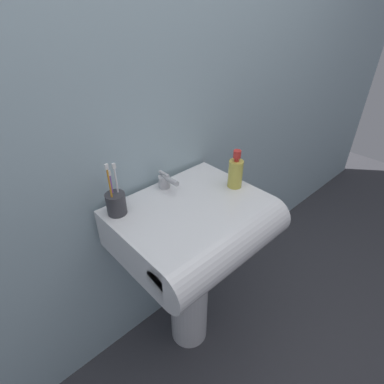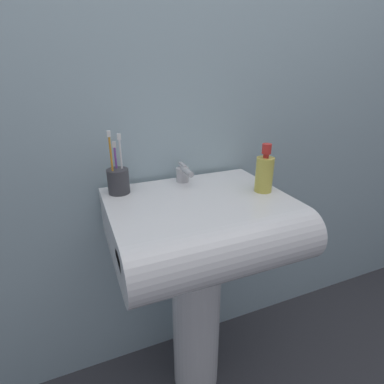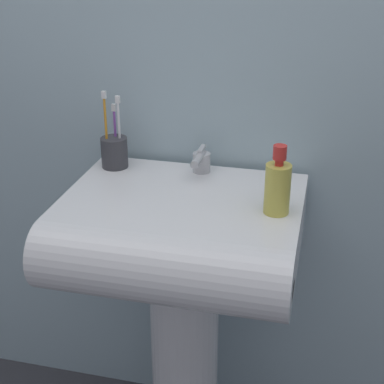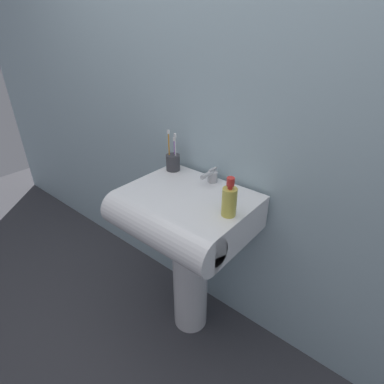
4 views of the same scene
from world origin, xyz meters
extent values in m
cube|color=#9EB7C1|center=(0.00, 0.26, 1.20)|extent=(5.00, 0.05, 2.40)
cylinder|color=white|center=(0.00, 0.00, 0.36)|extent=(0.19, 0.19, 0.72)
cube|color=white|center=(0.00, 0.00, 0.80)|extent=(0.60, 0.42, 0.17)
cylinder|color=white|center=(0.00, -0.21, 0.80)|extent=(0.60, 0.17, 0.17)
cylinder|color=#B7B7BC|center=(0.01, 0.16, 0.92)|extent=(0.05, 0.05, 0.05)
cylinder|color=#B7B7BC|center=(0.01, 0.12, 0.94)|extent=(0.02, 0.09, 0.02)
cube|color=#B7B7BC|center=(0.01, 0.16, 0.95)|extent=(0.01, 0.06, 0.01)
cylinder|color=#38383D|center=(-0.24, 0.14, 0.93)|extent=(0.07, 0.07, 0.09)
cylinder|color=orange|center=(-0.25, 0.13, 1.00)|extent=(0.01, 0.01, 0.19)
cube|color=white|center=(-0.25, 0.13, 1.10)|extent=(0.01, 0.01, 0.02)
cylinder|color=white|center=(-0.22, 0.14, 0.99)|extent=(0.01, 0.01, 0.17)
cube|color=white|center=(-0.22, 0.14, 1.08)|extent=(0.01, 0.01, 0.02)
cylinder|color=purple|center=(-0.24, 0.16, 0.98)|extent=(0.01, 0.01, 0.15)
cube|color=white|center=(-0.24, 0.16, 1.06)|extent=(0.01, 0.01, 0.02)
cylinder|color=gold|center=(0.24, -0.04, 0.95)|extent=(0.06, 0.06, 0.12)
cylinder|color=red|center=(0.24, -0.04, 1.02)|extent=(0.02, 0.02, 0.02)
cylinder|color=red|center=(0.24, -0.04, 1.04)|extent=(0.03, 0.03, 0.03)
camera|label=1|loc=(-0.65, -0.73, 1.59)|focal=28.00mm
camera|label=2|loc=(-0.37, -0.86, 1.29)|focal=28.00mm
camera|label=3|loc=(0.34, -1.31, 1.53)|focal=55.00mm
camera|label=4|loc=(0.79, -0.93, 1.57)|focal=28.00mm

